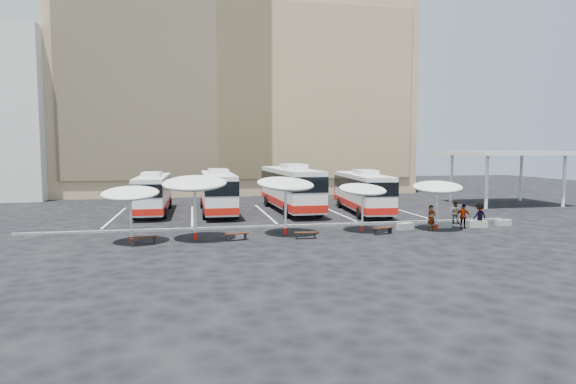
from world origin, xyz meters
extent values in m
plane|color=black|center=(0.00, 0.00, 0.00)|extent=(120.00, 120.00, 0.00)
cube|color=tan|center=(0.00, 32.00, 12.50)|extent=(42.00, 18.00, 25.00)
cube|color=tan|center=(0.00, 22.90, 12.00)|extent=(40.00, 0.30, 20.00)
cube|color=white|center=(24.00, 10.00, 5.00)|extent=(10.00, 8.00, 0.40)
cylinder|color=white|center=(20.00, 7.00, 2.40)|extent=(0.30, 0.30, 4.80)
cylinder|color=white|center=(28.00, 7.00, 2.40)|extent=(0.30, 0.30, 4.80)
cylinder|color=white|center=(20.00, 13.00, 2.40)|extent=(0.30, 0.30, 4.80)
cylinder|color=white|center=(28.00, 13.00, 2.40)|extent=(0.30, 0.30, 4.80)
cube|color=black|center=(0.00, 0.50, 0.07)|extent=(34.00, 0.25, 0.15)
cube|color=white|center=(-12.00, 8.00, 0.01)|extent=(0.15, 12.00, 0.01)
cube|color=white|center=(-6.00, 8.00, 0.01)|extent=(0.15, 12.00, 0.01)
cube|color=white|center=(0.00, 8.00, 0.01)|extent=(0.15, 12.00, 0.01)
cube|color=white|center=(6.00, 8.00, 0.01)|extent=(0.15, 12.00, 0.01)
cube|color=white|center=(12.00, 8.00, 0.01)|extent=(0.15, 12.00, 0.01)
cube|color=white|center=(-9.17, 9.69, 1.78)|extent=(2.41, 10.97, 2.74)
cube|color=black|center=(-9.17, 9.69, 2.33)|extent=(2.47, 11.02, 1.00)
cube|color=red|center=(-9.17, 9.69, 0.78)|extent=(2.47, 11.02, 0.50)
cube|color=red|center=(-9.11, 15.16, 1.09)|extent=(2.34, 0.21, 1.28)
cube|color=white|center=(-9.18, 8.78, 3.33)|extent=(1.49, 2.75, 0.36)
cylinder|color=black|center=(-10.27, 12.90, 0.46)|extent=(0.33, 0.92, 0.91)
cylinder|color=black|center=(-7.99, 12.87, 0.46)|extent=(0.33, 0.92, 0.91)
cylinder|color=black|center=(-10.36, 6.06, 0.46)|extent=(0.33, 0.92, 0.91)
cylinder|color=black|center=(-8.08, 6.03, 0.46)|extent=(0.33, 0.92, 0.91)
cube|color=white|center=(-3.86, 8.99, 1.90)|extent=(2.49, 11.71, 2.93)
cube|color=black|center=(-3.86, 8.99, 2.49)|extent=(2.55, 11.77, 1.07)
cube|color=red|center=(-3.86, 8.99, 0.83)|extent=(2.55, 11.77, 0.54)
cube|color=red|center=(-3.88, 14.84, 1.17)|extent=(2.50, 0.21, 1.37)
cube|color=white|center=(-3.85, 8.01, 3.56)|extent=(1.57, 2.93, 0.39)
cylinder|color=black|center=(-5.09, 12.39, 0.49)|extent=(0.35, 0.98, 0.98)
cylinder|color=black|center=(-2.65, 12.40, 0.49)|extent=(0.35, 0.98, 0.98)
cylinder|color=black|center=(-5.06, 5.08, 0.49)|extent=(0.35, 0.98, 0.98)
cylinder|color=black|center=(-2.62, 5.09, 0.49)|extent=(0.35, 0.98, 0.98)
cube|color=white|center=(2.39, 8.98, 2.09)|extent=(3.15, 12.94, 3.21)
cube|color=black|center=(2.39, 8.98, 2.73)|extent=(3.21, 13.01, 1.18)
cube|color=red|center=(2.39, 8.98, 0.91)|extent=(3.21, 13.01, 0.59)
cube|color=red|center=(2.16, 15.40, 1.29)|extent=(2.75, 0.31, 1.50)
cube|color=white|center=(2.43, 7.91, 3.91)|extent=(1.83, 3.27, 0.43)
cylinder|color=black|center=(0.92, 12.68, 0.54)|extent=(0.41, 1.08, 1.07)
cylinder|color=black|center=(3.59, 12.78, 0.54)|extent=(0.41, 1.08, 1.07)
cylinder|color=black|center=(1.21, 4.65, 0.54)|extent=(0.41, 1.08, 1.07)
cylinder|color=black|center=(3.89, 4.75, 0.54)|extent=(0.41, 1.08, 1.07)
cube|color=white|center=(8.16, 6.81, 1.86)|extent=(3.38, 11.59, 2.86)
cube|color=black|center=(8.16, 6.81, 2.43)|extent=(3.44, 11.65, 1.05)
cube|color=red|center=(8.16, 6.81, 0.81)|extent=(3.44, 11.65, 0.52)
cube|color=red|center=(8.67, 12.50, 1.14)|extent=(2.44, 0.40, 1.33)
cube|color=white|center=(8.08, 5.86, 3.47)|extent=(1.77, 2.98, 0.38)
cylinder|color=black|center=(7.27, 10.23, 0.48)|extent=(0.42, 0.98, 0.95)
cylinder|color=black|center=(9.64, 10.02, 0.48)|extent=(0.42, 0.98, 0.95)
cylinder|color=black|center=(6.64, 3.12, 0.48)|extent=(0.42, 0.98, 0.95)
cylinder|color=black|center=(9.01, 2.91, 0.48)|extent=(0.42, 0.98, 0.95)
cylinder|color=white|center=(-9.38, -3.48, 1.41)|extent=(0.14, 0.14, 2.82)
cylinder|color=red|center=(-9.38, -3.48, 0.19)|extent=(0.22, 0.22, 0.38)
ellipsoid|color=silver|center=(-9.38, -3.48, 2.87)|extent=(3.44, 3.48, 0.97)
cylinder|color=white|center=(-5.80, -3.16, 1.66)|extent=(0.18, 0.18, 3.32)
cylinder|color=red|center=(-5.80, -3.16, 0.22)|extent=(0.28, 0.28, 0.44)
ellipsoid|color=silver|center=(-5.80, -3.16, 3.37)|extent=(4.27, 4.32, 1.14)
cylinder|color=white|center=(-0.24, -2.46, 1.57)|extent=(0.18, 0.18, 3.15)
cylinder|color=red|center=(-0.24, -2.46, 0.21)|extent=(0.29, 0.29, 0.42)
ellipsoid|color=silver|center=(-0.24, -2.46, 3.20)|extent=(4.45, 4.49, 1.08)
cylinder|color=white|center=(4.90, -2.23, 1.36)|extent=(0.15, 0.15, 2.72)
cylinder|color=red|center=(4.90, -2.23, 0.18)|extent=(0.23, 0.23, 0.36)
ellipsoid|color=silver|center=(4.90, -2.23, 2.76)|extent=(3.55, 3.58, 0.93)
cylinder|color=white|center=(9.96, -2.63, 1.41)|extent=(0.17, 0.17, 2.82)
cylinder|color=red|center=(9.96, -2.63, 0.19)|extent=(0.27, 0.27, 0.38)
ellipsoid|color=silver|center=(9.96, -2.63, 2.87)|extent=(4.12, 4.15, 0.97)
cube|color=black|center=(-8.65, -4.23, 0.44)|extent=(1.57, 0.93, 0.06)
cube|color=black|center=(-9.22, -4.45, 0.20)|extent=(0.20, 0.38, 0.41)
cube|color=black|center=(-8.08, -4.01, 0.20)|extent=(0.20, 0.38, 0.41)
cube|color=black|center=(-3.46, -3.82, 0.41)|extent=(1.47, 0.67, 0.06)
cube|color=black|center=(-4.02, -3.94, 0.19)|extent=(0.13, 0.36, 0.38)
cube|color=black|center=(-2.91, -3.71, 0.19)|extent=(0.13, 0.36, 0.38)
cube|color=black|center=(0.67, -4.13, 0.39)|extent=(1.37, 0.44, 0.05)
cube|color=black|center=(0.13, -4.10, 0.18)|extent=(0.07, 0.35, 0.36)
cube|color=black|center=(1.21, -4.16, 0.18)|extent=(0.07, 0.35, 0.36)
cube|color=black|center=(5.83, -3.48, 0.40)|extent=(1.46, 0.74, 0.06)
cube|color=black|center=(5.29, -3.63, 0.19)|extent=(0.15, 0.36, 0.38)
cube|color=black|center=(6.38, -3.33, 0.19)|extent=(0.15, 0.36, 0.38)
cube|color=gray|center=(7.92, -2.20, 0.23)|extent=(1.27, 0.75, 0.45)
cube|color=gray|center=(10.83, -1.98, 0.20)|extent=(1.10, 0.43, 0.40)
cube|color=gray|center=(13.28, -2.22, 0.23)|extent=(1.28, 0.65, 0.46)
cube|color=gray|center=(15.45, -1.90, 0.21)|extent=(1.12, 0.39, 0.42)
imported|color=black|center=(9.45, -2.87, 0.85)|extent=(0.69, 0.53, 1.70)
imported|color=black|center=(12.61, -0.41, 0.81)|extent=(1.00, 0.95, 1.63)
imported|color=black|center=(11.96, -2.52, 0.83)|extent=(1.03, 0.57, 1.66)
imported|color=black|center=(13.36, -2.22, 0.82)|extent=(1.12, 0.73, 1.63)
camera|label=1|loc=(-5.91, -31.74, 5.30)|focal=30.00mm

